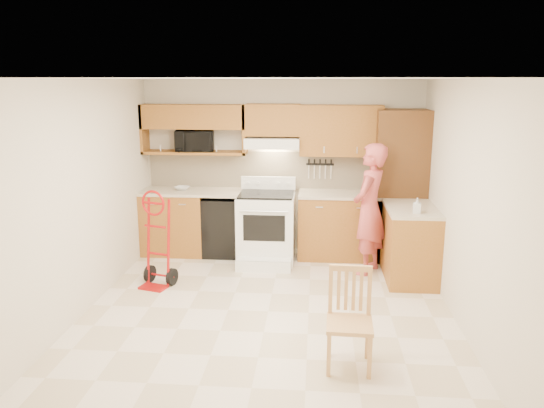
# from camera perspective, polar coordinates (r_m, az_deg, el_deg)

# --- Properties ---
(floor) EXTENTS (4.00, 4.50, 0.02)m
(floor) POSITION_cam_1_polar(r_m,az_deg,el_deg) (5.97, -0.41, -11.55)
(floor) COLOR beige
(floor) RESTS_ON ground
(ceiling) EXTENTS (4.00, 4.50, 0.02)m
(ceiling) POSITION_cam_1_polar(r_m,az_deg,el_deg) (5.42, -0.46, 13.44)
(ceiling) COLOR white
(ceiling) RESTS_ON ground
(wall_back) EXTENTS (4.00, 0.02, 2.50)m
(wall_back) POSITION_cam_1_polar(r_m,az_deg,el_deg) (7.77, 1.10, 4.03)
(wall_back) COLOR beige
(wall_back) RESTS_ON ground
(wall_front) EXTENTS (4.00, 0.02, 2.50)m
(wall_front) POSITION_cam_1_polar(r_m,az_deg,el_deg) (3.41, -3.97, -8.12)
(wall_front) COLOR beige
(wall_front) RESTS_ON ground
(wall_left) EXTENTS (0.02, 4.50, 2.50)m
(wall_left) POSITION_cam_1_polar(r_m,az_deg,el_deg) (6.08, -19.66, 0.67)
(wall_left) COLOR beige
(wall_left) RESTS_ON ground
(wall_right) EXTENTS (0.02, 4.50, 2.50)m
(wall_right) POSITION_cam_1_polar(r_m,az_deg,el_deg) (5.74, 19.98, -0.06)
(wall_right) COLOR beige
(wall_right) RESTS_ON ground
(backsplash) EXTENTS (3.92, 0.03, 0.55)m
(backsplash) POSITION_cam_1_polar(r_m,az_deg,el_deg) (7.75, 1.09, 3.64)
(backsplash) COLOR beige
(backsplash) RESTS_ON wall_back
(lower_cab_left) EXTENTS (0.90, 0.60, 0.90)m
(lower_cab_left) POSITION_cam_1_polar(r_m,az_deg,el_deg) (7.89, -10.38, -1.99)
(lower_cab_left) COLOR brown
(lower_cab_left) RESTS_ON ground
(dishwasher) EXTENTS (0.60, 0.60, 0.85)m
(dishwasher) POSITION_cam_1_polar(r_m,az_deg,el_deg) (7.74, -5.00, -2.31)
(dishwasher) COLOR black
(dishwasher) RESTS_ON ground
(lower_cab_right) EXTENTS (1.14, 0.60, 0.90)m
(lower_cab_right) POSITION_cam_1_polar(r_m,az_deg,el_deg) (7.63, 7.16, -2.40)
(lower_cab_right) COLOR brown
(lower_cab_right) RESTS_ON ground
(countertop_left) EXTENTS (1.50, 0.63, 0.04)m
(countertop_left) POSITION_cam_1_polar(r_m,az_deg,el_deg) (7.71, -8.37, 1.33)
(countertop_left) COLOR #BFB49B
(countertop_left) RESTS_ON lower_cab_left
(countertop_right) EXTENTS (1.14, 0.63, 0.04)m
(countertop_right) POSITION_cam_1_polar(r_m,az_deg,el_deg) (7.52, 7.26, 1.05)
(countertop_right) COLOR #BFB49B
(countertop_right) RESTS_ON lower_cab_right
(cab_return_right) EXTENTS (0.60, 1.00, 0.90)m
(cab_return_right) POSITION_cam_1_polar(r_m,az_deg,el_deg) (6.96, 14.60, -4.27)
(cab_return_right) COLOR brown
(cab_return_right) RESTS_ON ground
(countertop_return) EXTENTS (0.63, 1.00, 0.04)m
(countertop_return) POSITION_cam_1_polar(r_m,az_deg,el_deg) (6.84, 14.82, -0.51)
(countertop_return) COLOR #BFB49B
(countertop_return) RESTS_ON cab_return_right
(pantry_tall) EXTENTS (0.70, 0.60, 2.10)m
(pantry_tall) POSITION_cam_1_polar(r_m,az_deg,el_deg) (7.57, 13.50, 1.88)
(pantry_tall) COLOR #592E10
(pantry_tall) RESTS_ON ground
(upper_cab_left) EXTENTS (1.50, 0.33, 0.34)m
(upper_cab_left) POSITION_cam_1_polar(r_m,az_deg,el_deg) (7.70, -8.41, 9.28)
(upper_cab_left) COLOR brown
(upper_cab_left) RESTS_ON wall_back
(upper_shelf_mw) EXTENTS (1.50, 0.33, 0.04)m
(upper_shelf_mw) POSITION_cam_1_polar(r_m,az_deg,el_deg) (7.75, -8.28, 5.51)
(upper_shelf_mw) COLOR brown
(upper_shelf_mw) RESTS_ON wall_back
(upper_cab_center) EXTENTS (0.76, 0.33, 0.44)m
(upper_cab_center) POSITION_cam_1_polar(r_m,az_deg,el_deg) (7.53, 0.11, 9.02)
(upper_cab_center) COLOR brown
(upper_cab_center) RESTS_ON wall_back
(upper_cab_right) EXTENTS (1.14, 0.33, 0.70)m
(upper_cab_right) POSITION_cam_1_polar(r_m,az_deg,el_deg) (7.52, 7.41, 7.84)
(upper_cab_right) COLOR brown
(upper_cab_right) RESTS_ON wall_back
(range_hood) EXTENTS (0.76, 0.46, 0.14)m
(range_hood) POSITION_cam_1_polar(r_m,az_deg,el_deg) (7.49, 0.07, 6.62)
(range_hood) COLOR white
(range_hood) RESTS_ON wall_back
(knife_strip) EXTENTS (0.40, 0.05, 0.29)m
(knife_strip) POSITION_cam_1_polar(r_m,az_deg,el_deg) (7.70, 5.17, 3.82)
(knife_strip) COLOR black
(knife_strip) RESTS_ON backsplash
(microwave) EXTENTS (0.58, 0.43, 0.30)m
(microwave) POSITION_cam_1_polar(r_m,az_deg,el_deg) (7.73, -8.30, 6.76)
(microwave) COLOR black
(microwave) RESTS_ON upper_shelf_mw
(range) EXTENTS (0.78, 1.02, 1.14)m
(range) POSITION_cam_1_polar(r_m,az_deg,el_deg) (7.33, -0.65, -1.96)
(range) COLOR white
(range) RESTS_ON ground
(person) EXTENTS (0.63, 0.74, 1.71)m
(person) POSITION_cam_1_polar(r_m,az_deg,el_deg) (6.97, 10.41, -0.56)
(person) COLOR #C24C4B
(person) RESTS_ON ground
(hand_truck) EXTENTS (0.52, 0.49, 1.09)m
(hand_truck) POSITION_cam_1_polar(r_m,az_deg,el_deg) (6.62, -12.44, -4.20)
(hand_truck) COLOR #AB0F0F
(hand_truck) RESTS_ON ground
(dining_chair) EXTENTS (0.41, 0.45, 0.89)m
(dining_chair) POSITION_cam_1_polar(r_m,az_deg,el_deg) (4.78, 8.34, -12.29)
(dining_chair) COLOR tan
(dining_chair) RESTS_ON ground
(soap_bottle) EXTENTS (0.09, 0.09, 0.19)m
(soap_bottle) POSITION_cam_1_polar(r_m,az_deg,el_deg) (6.53, 15.31, -0.15)
(soap_bottle) COLOR white
(soap_bottle) RESTS_ON countertop_return
(bowl) EXTENTS (0.25, 0.25, 0.05)m
(bowl) POSITION_cam_1_polar(r_m,az_deg,el_deg) (7.74, -9.62, 1.67)
(bowl) COLOR white
(bowl) RESTS_ON countertop_left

